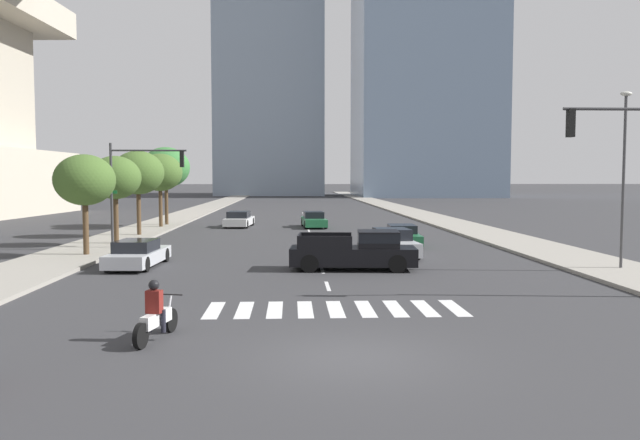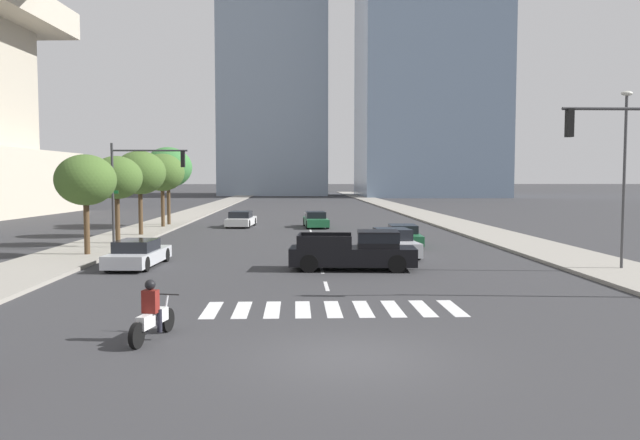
% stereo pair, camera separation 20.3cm
% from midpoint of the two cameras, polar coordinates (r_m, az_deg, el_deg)
% --- Properties ---
extents(ground_plane, '(800.00, 800.00, 0.00)m').
position_cam_midpoint_polar(ground_plane, '(14.06, 2.85, -12.30)').
color(ground_plane, '#333335').
extents(sidewalk_east, '(4.00, 260.00, 0.15)m').
position_cam_midpoint_polar(sidewalk_east, '(45.64, 14.90, -1.13)').
color(sidewalk_east, gray).
rests_on(sidewalk_east, ground).
extents(sidewalk_west, '(4.00, 260.00, 0.15)m').
position_cam_midpoint_polar(sidewalk_west, '(44.99, -16.38, -1.22)').
color(sidewalk_west, gray).
rests_on(sidewalk_west, ground).
extents(crosswalk_near, '(7.65, 2.44, 0.01)m').
position_cam_midpoint_polar(crosswalk_near, '(18.96, 1.49, -8.05)').
color(crosswalk_near, silver).
rests_on(crosswalk_near, ground).
extents(lane_divider_center, '(0.14, 50.00, 0.01)m').
position_cam_midpoint_polar(lane_divider_center, '(46.70, -0.73, -0.98)').
color(lane_divider_center, silver).
rests_on(lane_divider_center, ground).
extents(motorcycle_lead, '(0.84, 2.20, 1.49)m').
position_cam_midpoint_polar(motorcycle_lead, '(15.85, -14.57, -8.41)').
color(motorcycle_lead, black).
rests_on(motorcycle_lead, ground).
extents(pickup_truck, '(5.45, 2.32, 1.67)m').
position_cam_midpoint_polar(pickup_truck, '(26.86, 3.75, -2.80)').
color(pickup_truck, black).
rests_on(pickup_truck, ground).
extents(sedan_silver_0, '(2.02, 4.82, 1.20)m').
position_cam_midpoint_polar(sedan_silver_0, '(28.89, -15.95, -2.98)').
color(sedan_silver_0, '#B7BABF').
rests_on(sedan_silver_0, ground).
extents(sedan_green_1, '(1.97, 4.85, 1.24)m').
position_cam_midpoint_polar(sedan_green_1, '(49.99, -0.28, -0.01)').
color(sedan_green_1, '#1E6038').
rests_on(sedan_green_1, ground).
extents(sedan_white_2, '(2.21, 4.64, 1.25)m').
position_cam_midpoint_polar(sedan_white_2, '(50.79, -7.04, 0.03)').
color(sedan_white_2, silver).
rests_on(sedan_white_2, ground).
extents(sedan_silver_3, '(2.15, 4.53, 1.38)m').
position_cam_midpoint_polar(sedan_silver_3, '(31.67, 6.82, -2.15)').
color(sedan_silver_3, '#B7BABF').
rests_on(sedan_silver_3, ground).
extents(sedan_green_4, '(1.94, 4.69, 1.19)m').
position_cam_midpoint_polar(sedan_green_4, '(36.91, 7.70, -1.43)').
color(sedan_green_4, '#1E6038').
rests_on(sedan_green_4, ground).
extents(traffic_signal_near, '(4.24, 0.28, 6.36)m').
position_cam_midpoint_polar(traffic_signal_near, '(22.80, 27.12, 4.80)').
color(traffic_signal_near, '#333335').
rests_on(traffic_signal_near, sidewalk_east).
extents(traffic_signal_far, '(4.35, 0.28, 5.64)m').
position_cam_midpoint_polar(traffic_signal_far, '(35.51, -15.75, 3.85)').
color(traffic_signal_far, '#333335').
rests_on(traffic_signal_far, sidewalk_west).
extents(street_lamp_east, '(0.50, 0.24, 7.33)m').
position_cam_midpoint_polar(street_lamp_east, '(29.08, 26.02, 4.42)').
color(street_lamp_east, '#3F3F42').
rests_on(street_lamp_east, sidewalk_east).
extents(street_tree_nearest, '(2.95, 2.95, 4.92)m').
position_cam_midpoint_polar(street_tree_nearest, '(33.00, -20.28, 3.38)').
color(street_tree_nearest, '#4C3823').
rests_on(street_tree_nearest, sidewalk_west).
extents(street_tree_second, '(2.92, 2.92, 5.03)m').
position_cam_midpoint_polar(street_tree_second, '(38.16, -17.78, 3.65)').
color(street_tree_second, '#4C3823').
rests_on(street_tree_second, sidewalk_west).
extents(street_tree_third, '(3.38, 3.38, 5.55)m').
position_cam_midpoint_polar(street_tree_third, '(43.44, -15.85, 4.12)').
color(street_tree_third, '#4C3823').
rests_on(street_tree_third, sidewalk_west).
extents(street_tree_fourth, '(3.40, 3.40, 5.64)m').
position_cam_midpoint_polar(street_tree_fourth, '(50.28, -13.97, 4.18)').
color(street_tree_fourth, '#4C3823').
rests_on(street_tree_fourth, sidewalk_west).
extents(street_tree_fifth, '(3.84, 3.84, 6.25)m').
position_cam_midpoint_polar(street_tree_fifth, '(52.52, -13.47, 4.63)').
color(street_tree_fifth, '#4C3823').
rests_on(street_tree_fifth, sidewalk_west).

